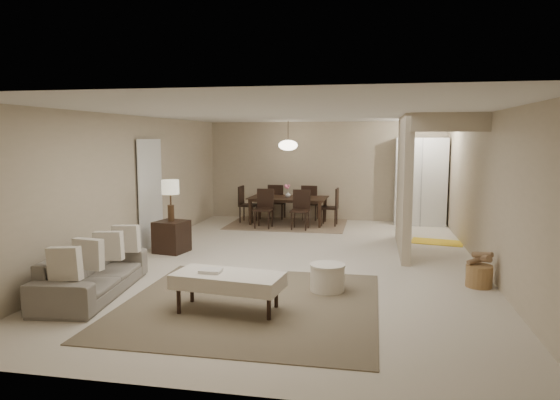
% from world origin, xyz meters
% --- Properties ---
extents(floor, '(9.00, 9.00, 0.00)m').
position_xyz_m(floor, '(0.00, 0.00, 0.00)').
color(floor, beige).
rests_on(floor, ground).
extents(ceiling, '(9.00, 9.00, 0.00)m').
position_xyz_m(ceiling, '(0.00, 0.00, 2.50)').
color(ceiling, white).
rests_on(ceiling, back_wall).
extents(back_wall, '(6.00, 0.00, 6.00)m').
position_xyz_m(back_wall, '(0.00, 4.50, 1.25)').
color(back_wall, tan).
rests_on(back_wall, floor).
extents(left_wall, '(0.00, 9.00, 9.00)m').
position_xyz_m(left_wall, '(-3.00, 0.00, 1.25)').
color(left_wall, tan).
rests_on(left_wall, floor).
extents(right_wall, '(0.00, 9.00, 9.00)m').
position_xyz_m(right_wall, '(3.00, 0.00, 1.25)').
color(right_wall, tan).
rests_on(right_wall, floor).
extents(partition, '(0.15, 2.50, 2.50)m').
position_xyz_m(partition, '(1.80, 1.25, 1.25)').
color(partition, tan).
rests_on(partition, floor).
extents(doorway, '(0.04, 0.90, 2.04)m').
position_xyz_m(doorway, '(-2.97, 0.60, 1.02)').
color(doorway, black).
rests_on(doorway, floor).
extents(pantry_cabinet, '(1.20, 0.55, 2.10)m').
position_xyz_m(pantry_cabinet, '(2.35, 4.15, 1.05)').
color(pantry_cabinet, silver).
rests_on(pantry_cabinet, floor).
extents(flush_light, '(0.44, 0.44, 0.05)m').
position_xyz_m(flush_light, '(2.30, 3.20, 2.46)').
color(flush_light, white).
rests_on(flush_light, ceiling).
extents(living_rug, '(3.20, 3.20, 0.01)m').
position_xyz_m(living_rug, '(-0.26, -2.29, 0.01)').
color(living_rug, brown).
rests_on(living_rug, floor).
extents(sofa, '(2.14, 1.04, 0.60)m').
position_xyz_m(sofa, '(-2.45, -2.29, 0.30)').
color(sofa, slate).
rests_on(sofa, floor).
extents(ottoman_bench, '(1.39, 0.77, 0.47)m').
position_xyz_m(ottoman_bench, '(-0.46, -2.59, 0.38)').
color(ottoman_bench, silver).
rests_on(ottoman_bench, living_rug).
extents(side_table, '(0.62, 0.62, 0.58)m').
position_xyz_m(side_table, '(-2.40, 0.26, 0.29)').
color(side_table, black).
rests_on(side_table, floor).
extents(table_lamp, '(0.32, 0.32, 0.76)m').
position_xyz_m(table_lamp, '(-2.40, 0.26, 1.14)').
color(table_lamp, '#49321F').
rests_on(table_lamp, side_table).
extents(round_pouf, '(0.49, 0.49, 0.38)m').
position_xyz_m(round_pouf, '(0.65, -1.57, 0.19)').
color(round_pouf, silver).
rests_on(round_pouf, floor).
extents(wicker_basket, '(0.49, 0.49, 0.31)m').
position_xyz_m(wicker_basket, '(2.75, -0.95, 0.16)').
color(wicker_basket, olive).
rests_on(wicker_basket, floor).
extents(dining_rug, '(2.80, 2.10, 0.01)m').
position_xyz_m(dining_rug, '(-0.80, 3.62, 0.01)').
color(dining_rug, brown).
rests_on(dining_rug, floor).
extents(dining_table, '(1.92, 1.13, 0.66)m').
position_xyz_m(dining_table, '(-0.80, 3.62, 0.33)').
color(dining_table, black).
rests_on(dining_table, dining_rug).
extents(dining_chairs, '(2.45, 1.82, 0.91)m').
position_xyz_m(dining_chairs, '(-0.80, 3.62, 0.45)').
color(dining_chairs, black).
rests_on(dining_chairs, dining_rug).
extents(vase, '(0.13, 0.13, 0.14)m').
position_xyz_m(vase, '(-0.80, 3.62, 0.73)').
color(vase, white).
rests_on(vase, dining_table).
extents(yellow_mat, '(1.11, 0.81, 0.01)m').
position_xyz_m(yellow_mat, '(2.53, 2.07, 0.01)').
color(yellow_mat, yellow).
rests_on(yellow_mat, floor).
extents(pendant_light, '(0.46, 0.46, 0.71)m').
position_xyz_m(pendant_light, '(-0.80, 3.62, 1.92)').
color(pendant_light, '#49321F').
rests_on(pendant_light, ceiling).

